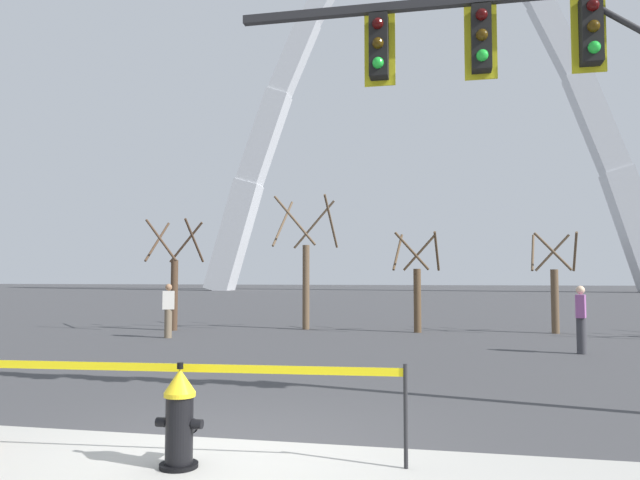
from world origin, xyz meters
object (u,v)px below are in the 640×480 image
traffic_signal_gantry (627,76)px  pedestrian_standing_center (581,319)px  monument_arch (421,114)px  fire_hydrant (180,418)px  pedestrian_walking_left (168,310)px

traffic_signal_gantry → pedestrian_standing_center: (0.82, 6.74, -3.59)m
monument_arch → fire_hydrant: bearing=-90.3°
traffic_signal_gantry → monument_arch: size_ratio=0.14×
fire_hydrant → pedestrian_walking_left: 12.31m
fire_hydrant → pedestrian_standing_center: (5.66, 9.59, 0.35)m
traffic_signal_gantry → pedestrian_walking_left: 13.64m
monument_arch → pedestrian_walking_left: 60.72m
pedestrian_walking_left → fire_hydrant: bearing=-63.7°
pedestrian_walking_left → traffic_signal_gantry: bearing=-38.4°
fire_hydrant → pedestrian_walking_left: bearing=116.3°
traffic_signal_gantry → pedestrian_walking_left: bearing=141.6°
fire_hydrant → traffic_signal_gantry: traffic_signal_gantry is taller
fire_hydrant → pedestrian_walking_left: pedestrian_walking_left is taller
monument_arch → pedestrian_standing_center: bearing=-84.7°
fire_hydrant → pedestrian_standing_center: pedestrian_standing_center is taller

